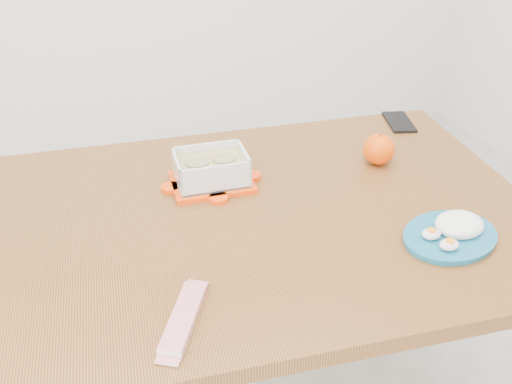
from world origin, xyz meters
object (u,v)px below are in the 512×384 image
object	(u,v)px
orange_fruit	(379,149)
rice_plate	(453,231)
food_container	(211,170)
dining_table	(256,240)
smartphone	(399,122)

from	to	relation	value
orange_fruit	rice_plate	bearing A→B (deg)	-92.06
rice_plate	food_container	bearing A→B (deg)	126.11
orange_fruit	rice_plate	size ratio (longest dim) A/B	0.32
dining_table	food_container	bearing A→B (deg)	116.42
rice_plate	orange_fruit	bearing A→B (deg)	75.96
food_container	smartphone	distance (m)	0.68
dining_table	rice_plate	xyz separation A→B (m)	(0.39, -0.24, 0.10)
orange_fruit	smartphone	world-z (taller)	orange_fruit
dining_table	smartphone	bearing A→B (deg)	33.78
dining_table	food_container	distance (m)	0.22
dining_table	food_container	size ratio (longest dim) A/B	6.66
rice_plate	smartphone	size ratio (longest dim) A/B	1.84
dining_table	smartphone	xyz separation A→B (m)	(0.60, 0.33, 0.09)
dining_table	orange_fruit	size ratio (longest dim) A/B	16.71
food_container	orange_fruit	size ratio (longest dim) A/B	2.51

